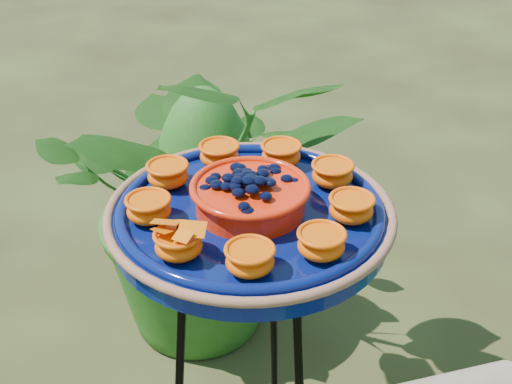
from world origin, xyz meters
TOP-DOWN VIEW (x-y plane):
  - tripod_stand at (-0.05, 0.01)m, footprint 0.31×0.33m
  - feeder_dish at (-0.05, 0.01)m, footprint 0.44×0.44m
  - shrub_back_left at (-0.46, 0.63)m, footprint 0.98×0.93m

SIDE VIEW (x-z plane):
  - shrub_back_left at x=-0.46m, z-range 0.00..0.85m
  - tripod_stand at x=-0.05m, z-range 0.09..0.89m
  - feeder_dish at x=-0.05m, z-range 0.79..0.89m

